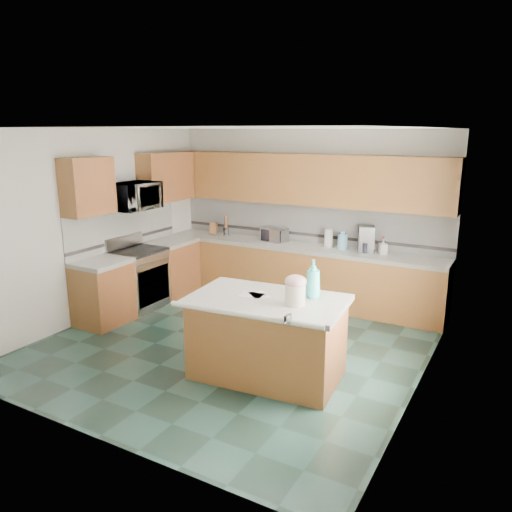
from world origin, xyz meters
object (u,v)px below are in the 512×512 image
Objects in this scene: island_top at (267,300)px; coffee_maker at (366,239)px; soap_bottle_island at (313,279)px; treat_jar at (295,295)px; toaster_oven at (274,234)px; knife_block at (213,228)px; island_base at (267,340)px.

island_top is 2.62m from coffee_maker.
treat_jar is at bearing -123.66° from soap_bottle_island.
treat_jar is 3.06m from toaster_oven.
treat_jar is at bearing -108.45° from coffee_maker.
soap_bottle_island is 2.02× the size of knife_block.
soap_bottle_island is 2.85m from toaster_oven.
island_top is 4.33× the size of coffee_maker.
soap_bottle_island reaches higher than coffee_maker.
toaster_oven is 1.52m from coffee_maker.
island_base is at bearing -48.35° from toaster_oven.
treat_jar reaches higher than island_base.
soap_bottle_island is (0.07, 0.30, 0.10)m from treat_jar.
soap_bottle_island reaches higher than treat_jar.
treat_jar is 1.04× the size of knife_block.
toaster_oven is at bearing 110.41° from island_top.
knife_block is at bearing 160.64° from coffee_maker.
island_top is 3.97× the size of soap_bottle_island.
coffee_maker reaches higher than toaster_oven.
soap_bottle_island is at bearing -53.99° from knife_block.
island_base is 3.58m from knife_block.
treat_jar is at bearing -14.06° from island_base.
treat_jar is 0.56× the size of coffee_maker.
island_base is 0.70m from treat_jar.
knife_block is at bearing -164.04° from toaster_oven.
island_top is at bearing 0.00° from island_base.
coffee_maker reaches higher than knife_block.
knife_block reaches higher than island_base.
toaster_oven is at bearing -14.86° from knife_block.
treat_jar is at bearing -58.14° from knife_block.
soap_bottle_island is 1.09× the size of coffee_maker.
toaster_oven reaches higher than knife_block.
island_base is 3.74× the size of soap_bottle_island.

